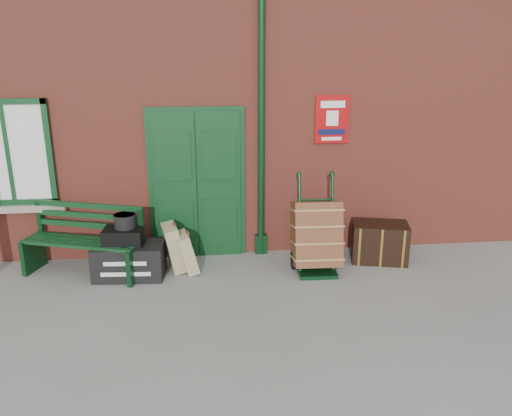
{
  "coord_description": "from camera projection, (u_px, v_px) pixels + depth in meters",
  "views": [
    {
      "loc": [
        -0.21,
        -5.73,
        3.0
      ],
      "look_at": [
        0.48,
        0.6,
        1.0
      ],
      "focal_mm": 35.0,
      "sensor_mm": 36.0,
      "label": 1
    }
  ],
  "objects": [
    {
      "name": "ground",
      "position": [
        223.0,
        298.0,
        6.35
      ],
      "size": [
        80.0,
        80.0,
        0.0
      ],
      "primitive_type": "plane",
      "color": "gray",
      "rests_on": "ground"
    },
    {
      "name": "station_building",
      "position": [
        212.0,
        100.0,
        9.02
      ],
      "size": [
        10.3,
        4.3,
        4.36
      ],
      "color": "#9D4232",
      "rests_on": "ground"
    },
    {
      "name": "bench",
      "position": [
        85.0,
        239.0,
        6.94
      ],
      "size": [
        1.72,
        1.01,
        1.02
      ],
      "rotation": [
        0.0,
        0.0,
        -0.32
      ],
      "color": "#0F3719",
      "rests_on": "ground"
    },
    {
      "name": "houdini_trunk",
      "position": [
        129.0,
        261.0,
        6.9
      ],
      "size": [
        0.98,
        0.59,
        0.48
      ],
      "primitive_type": "cube",
      "rotation": [
        0.0,
        0.0,
        -0.07
      ],
      "color": "black",
      "rests_on": "ground"
    },
    {
      "name": "strongbox",
      "position": [
        124.0,
        237.0,
        6.79
      ],
      "size": [
        0.55,
        0.42,
        0.24
      ],
      "primitive_type": "cube",
      "rotation": [
        0.0,
        0.0,
        -0.07
      ],
      "color": "black",
      "rests_on": "houdini_trunk"
    },
    {
      "name": "hatbox",
      "position": [
        125.0,
        221.0,
        6.75
      ],
      "size": [
        0.3,
        0.3,
        0.19
      ],
      "primitive_type": "cylinder",
      "rotation": [
        0.0,
        0.0,
        -0.07
      ],
      "color": "black",
      "rests_on": "strongbox"
    },
    {
      "name": "suitcase_back",
      "position": [
        174.0,
        247.0,
        7.1
      ],
      "size": [
        0.38,
        0.52,
        0.68
      ],
      "primitive_type": "cube",
      "rotation": [
        0.0,
        -0.17,
        0.2
      ],
      "color": "tan",
      "rests_on": "ground"
    },
    {
      "name": "suitcase_front",
      "position": [
        187.0,
        252.0,
        7.04
      ],
      "size": [
        0.37,
        0.47,
        0.58
      ],
      "primitive_type": "cube",
      "rotation": [
        0.0,
        -0.24,
        0.2
      ],
      "color": "tan",
      "rests_on": "ground"
    },
    {
      "name": "porter_trolley",
      "position": [
        316.0,
        235.0,
        7.03
      ],
      "size": [
        0.69,
        0.74,
        1.36
      ],
      "rotation": [
        0.0,
        0.0,
        -0.04
      ],
      "color": "black",
      "rests_on": "ground"
    },
    {
      "name": "dark_trunk",
      "position": [
        380.0,
        242.0,
        7.43
      ],
      "size": [
        0.9,
        0.7,
        0.58
      ],
      "primitive_type": "cube",
      "rotation": [
        0.0,
        0.0,
        -0.24
      ],
      "color": "black",
      "rests_on": "ground"
    }
  ]
}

